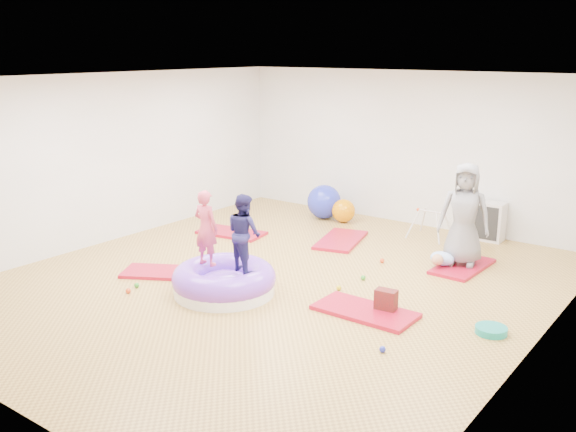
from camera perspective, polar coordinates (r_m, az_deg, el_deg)
The scene contains 19 objects.
room at distance 8.63m, azimuth -1.19°, elevation 2.80°, with size 7.01×8.01×2.81m.
gym_mat_front_left at distance 9.53m, azimuth -11.02°, elevation -4.92°, with size 1.15×0.58×0.05m, color #B31A2E.
gym_mat_mid_left at distance 11.35m, azimuth -5.05°, elevation -1.49°, with size 1.17×0.58×0.05m, color #B31A2E.
gym_mat_center_back at distance 10.91m, azimuth 4.72°, elevation -2.15°, with size 1.25×0.62×0.05m, color #B31A2E.
gym_mat_right at distance 8.07m, azimuth 6.85°, elevation -8.41°, with size 1.25×0.63×0.05m, color #B31A2E.
gym_mat_rear_right at distance 9.93m, azimuth 15.24°, elevation -4.35°, with size 1.17×0.58×0.05m, color #B31A2E.
inflatable_cushion at distance 8.62m, azimuth -5.70°, elevation -5.79°, with size 1.39×1.39×0.44m.
child_pink at distance 8.58m, azimuth -7.31°, elevation -0.73°, with size 0.37×0.25×1.03m, color #D1425D.
child_navy at distance 8.30m, azimuth -3.94°, elevation -1.17°, with size 0.50×0.39×1.03m, color #1D1A4E.
adult_caregiver at distance 9.77m, azimuth 15.41°, elevation 0.16°, with size 0.75×0.49×1.53m, color slate.
infant at distance 9.77m, azimuth 13.46°, elevation -3.72°, with size 0.37×0.37×0.22m.
ball_pit_balls at distance 9.07m, azimuth -2.30°, elevation -5.59°, with size 4.73×3.21×0.07m.
exercise_ball_blue at distance 12.30m, azimuth 3.23°, elevation 1.27°, with size 0.65×0.65×0.65m, color #232EC0.
exercise_ball_orange at distance 12.07m, azimuth 4.96°, elevation 0.47°, with size 0.44×0.44×0.44m, color orange.
infant_play_gym at distance 11.22m, azimuth 12.55°, elevation -0.36°, with size 0.65×0.61×0.49m.
cube_shelf at distance 11.43m, azimuth 17.05°, elevation -0.38°, with size 0.66×0.33×0.66m.
balance_disc at distance 7.84m, azimuth 17.61°, elevation -9.64°, with size 0.37×0.37×0.08m, color #11887F.
backpack at distance 8.07m, azimuth 8.70°, elevation -7.52°, with size 0.26×0.16×0.30m, color maroon.
yellow_toy at distance 9.00m, azimuth -6.87°, elevation -5.98°, with size 0.21×0.21×0.03m, color gold.
Camera 1 is at (5.18, -6.67, 3.18)m, focal length 40.00 mm.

